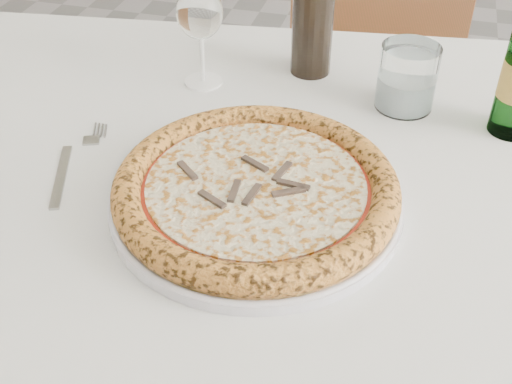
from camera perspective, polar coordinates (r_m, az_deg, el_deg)
dining_table at (r=0.91m, az=1.64°, el=-1.71°), size 1.49×1.00×0.76m
chair_far at (r=1.66m, az=9.62°, el=12.36°), size 0.52×0.52×0.93m
plate at (r=0.77m, az=-0.00°, el=-0.65°), size 0.35×0.35×0.02m
pizza at (r=0.76m, az=-0.00°, el=0.38°), size 0.34×0.34×0.04m
fork at (r=0.88m, az=-16.08°, el=2.41°), size 0.06×0.19×0.00m
wine_glass at (r=0.98m, az=-5.02°, el=15.38°), size 0.07×0.07×0.16m
tumbler at (r=0.97m, az=13.24°, el=9.55°), size 0.09×0.09×0.10m
wine_bottle at (r=1.02m, az=5.15°, el=16.25°), size 0.06×0.06×0.26m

